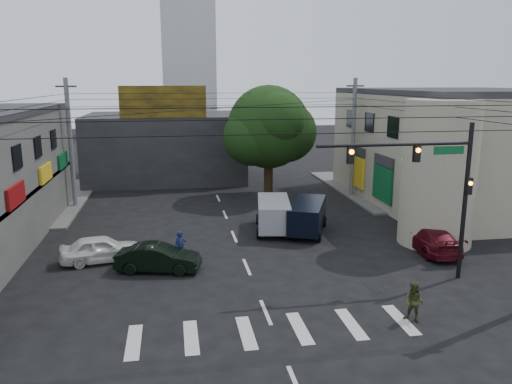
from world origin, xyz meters
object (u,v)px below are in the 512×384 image
object	(u,v)px
silver_minivan	(273,216)
navy_van	(307,217)
utility_pole_far_right	(353,138)
maroon_sedan	(431,239)
utility_pole_far_left	(71,144)
pedestrian_olive	(414,302)
dark_sedan	(158,258)
traffic_gantry	(432,177)
street_tree	(269,127)
white_compact	(101,249)
traffic_officer	(181,248)

from	to	relation	value
silver_minivan	navy_van	size ratio (longest dim) A/B	0.93
utility_pole_far_right	maroon_sedan	xyz separation A→B (m)	(-0.42, -13.34, -3.93)
utility_pole_far_left	utility_pole_far_right	size ratio (longest dim) A/B	1.00
utility_pole_far_left	pedestrian_olive	xyz separation A→B (m)	(15.89, -20.69, -3.81)
utility_pole_far_right	dark_sedan	bearing A→B (deg)	-136.91
pedestrian_olive	dark_sedan	bearing A→B (deg)	-166.74
silver_minivan	navy_van	distance (m)	2.05
traffic_gantry	silver_minivan	bearing A→B (deg)	121.24
silver_minivan	dark_sedan	bearing A→B (deg)	138.67
maroon_sedan	silver_minivan	distance (m)	9.12
dark_sedan	maroon_sedan	bearing A→B (deg)	-75.18
utility_pole_far_right	street_tree	bearing A→B (deg)	171.25
dark_sedan	white_compact	distance (m)	3.39
utility_pole_far_right	dark_sedan	size ratio (longest dim) A/B	2.18
maroon_sedan	traffic_officer	size ratio (longest dim) A/B	2.81
navy_van	traffic_officer	distance (m)	8.65
dark_sedan	white_compact	bearing A→B (deg)	70.66
dark_sedan	white_compact	world-z (taller)	white_compact
white_compact	silver_minivan	size ratio (longest dim) A/B	0.90
maroon_sedan	silver_minivan	size ratio (longest dim) A/B	1.01
utility_pole_far_left	utility_pole_far_right	world-z (taller)	same
maroon_sedan	navy_van	bearing A→B (deg)	-34.63
street_tree	dark_sedan	distance (m)	17.63
utility_pole_far_right	maroon_sedan	world-z (taller)	utility_pole_far_right
pedestrian_olive	white_compact	bearing A→B (deg)	-166.03
street_tree	utility_pole_far_left	xyz separation A→B (m)	(-14.50, -1.00, -0.87)
utility_pole_far_right	navy_van	xyz separation A→B (m)	(-6.05, -8.93, -3.66)
traffic_gantry	dark_sedan	distance (m)	13.18
utility_pole_far_left	pedestrian_olive	distance (m)	26.36
utility_pole_far_right	white_compact	size ratio (longest dim) A/B	2.18
street_tree	utility_pole_far_left	world-z (taller)	utility_pole_far_left
street_tree	utility_pole_far_right	world-z (taller)	utility_pole_far_right
silver_minivan	traffic_officer	distance (m)	7.42
utility_pole_far_right	pedestrian_olive	xyz separation A→B (m)	(-5.11, -20.69, -3.81)
navy_van	traffic_officer	size ratio (longest dim) A/B	2.97
maroon_sedan	pedestrian_olive	world-z (taller)	pedestrian_olive
maroon_sedan	pedestrian_olive	bearing A→B (deg)	60.96
navy_van	pedestrian_olive	size ratio (longest dim) A/B	3.19
dark_sedan	pedestrian_olive	distance (m)	11.85
dark_sedan	maroon_sedan	size ratio (longest dim) A/B	0.89
utility_pole_far_left	utility_pole_far_right	bearing A→B (deg)	0.00
traffic_gantry	dark_sedan	xyz separation A→B (m)	(-12.09, 3.19, -4.17)
utility_pole_far_left	traffic_officer	xyz separation A→B (m)	(7.32, -13.00, -3.75)
utility_pole_far_right	maroon_sedan	size ratio (longest dim) A/B	1.94
street_tree	pedestrian_olive	size ratio (longest dim) A/B	5.51
utility_pole_far_left	traffic_officer	bearing A→B (deg)	-60.63
navy_van	utility_pole_far_right	bearing A→B (deg)	-11.89
utility_pole_far_right	silver_minivan	size ratio (longest dim) A/B	1.96
silver_minivan	utility_pole_far_left	bearing A→B (deg)	66.95
white_compact	silver_minivan	bearing A→B (deg)	-78.81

